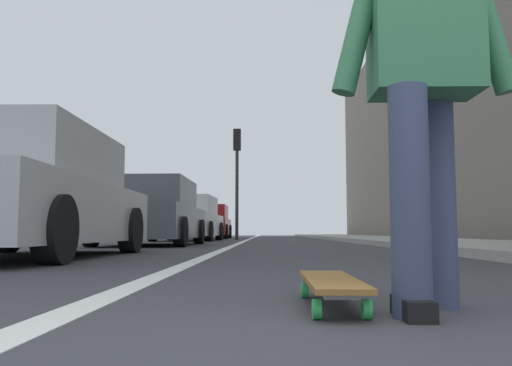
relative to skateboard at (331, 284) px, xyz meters
name	(u,v)px	position (x,y,z in m)	size (l,w,h in m)	color
ground_plane	(286,247)	(8.50, -0.11, -0.09)	(80.00, 80.00, 0.00)	#38383D
lane_stripe_white	(248,240)	(18.50, 0.99, -0.09)	(52.00, 0.16, 0.01)	silver
sidewalk_curb	(380,239)	(16.50, -3.64, -0.04)	(52.00, 3.20, 0.11)	#9E9B93
building_facade	(428,108)	(20.50, -6.67, 5.48)	(40.00, 1.20, 11.16)	slate
skateboard	(331,284)	(0.00, 0.00, 0.00)	(0.84, 0.20, 0.11)	green
skater_person	(423,65)	(-0.15, -0.35, 0.84)	(0.46, 0.72, 1.64)	#384260
parked_car_near	(26,196)	(4.00, 3.08, 0.62)	(4.45, 2.02, 1.48)	#B7B7BC
parked_car_mid	(151,214)	(9.71, 2.86, 0.60)	(4.32, 2.04, 1.46)	#4C5156
parked_car_far	(188,220)	(15.61, 2.90, 0.61)	(4.15, 2.10, 1.48)	silver
parked_car_end	(209,223)	(21.66, 2.87, 0.61)	(4.37, 1.91, 1.47)	maroon
traffic_light	(237,163)	(17.68, 1.39, 2.78)	(0.33, 0.28, 4.15)	#2D2D2D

